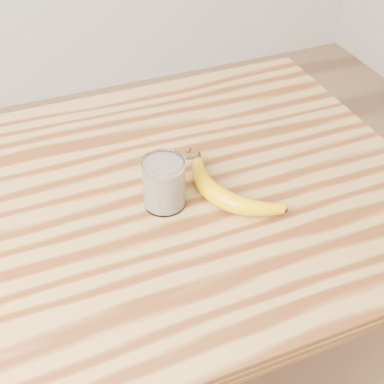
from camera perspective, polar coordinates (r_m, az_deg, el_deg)
name	(u,v)px	position (r m, az deg, el deg)	size (l,w,h in m)	color
table	(122,250)	(1.11, -7.47, -6.16)	(1.20, 0.80, 0.90)	#A67C3E
smoothie_glass	(164,184)	(0.98, -3.01, 0.90)	(0.08, 0.08, 0.10)	white
banana	(220,197)	(0.99, 2.96, -0.57)	(0.11, 0.31, 0.04)	#E5A504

